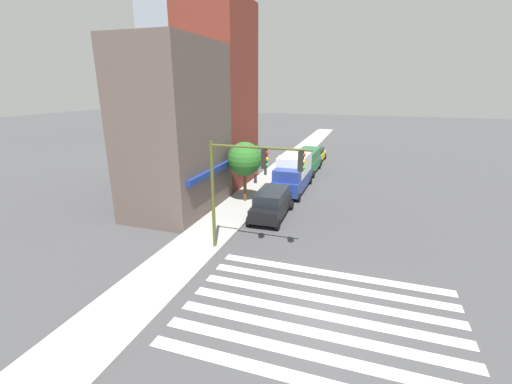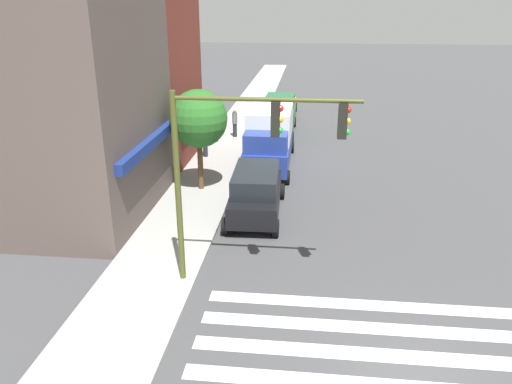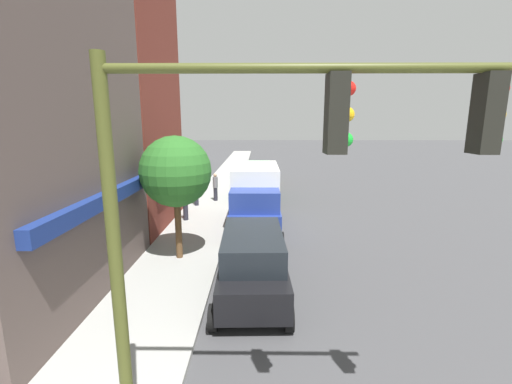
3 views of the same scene
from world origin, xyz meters
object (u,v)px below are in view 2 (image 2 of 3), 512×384
object	(u,v)px
box_truck_blue	(270,137)
pedestrian_red_jacket	(205,140)
pedestrian_grey_coat	(235,122)
van_green	(278,114)
suv_black	(256,191)
traffic_signal	(243,150)
sedan_yellow	(283,105)
pedestrian_orange_vest	(215,127)
street_tree	(199,119)

from	to	relation	value
box_truck_blue	pedestrian_red_jacket	distance (m)	3.75
pedestrian_red_jacket	pedestrian_grey_coat	size ratio (longest dim) A/B	1.00
van_green	pedestrian_red_jacket	world-z (taller)	van_green
suv_black	box_truck_blue	distance (m)	6.64
traffic_signal	van_green	world-z (taller)	traffic_signal
traffic_signal	van_green	distance (m)	19.24
box_truck_blue	suv_black	bearing A→B (deg)	179.96
traffic_signal	sedan_yellow	size ratio (longest dim) A/B	1.35
pedestrian_orange_vest	pedestrian_red_jacket	xyz separation A→B (m)	(-3.17, -0.01, 0.00)
pedestrian_red_jacket	street_tree	size ratio (longest dim) A/B	0.39
sedan_yellow	van_green	bearing A→B (deg)	-179.25
pedestrian_grey_coat	street_tree	world-z (taller)	street_tree
van_green	pedestrian_grey_coat	world-z (taller)	van_green
sedan_yellow	traffic_signal	bearing A→B (deg)	-178.70
sedan_yellow	street_tree	bearing A→B (deg)	171.22
box_truck_blue	sedan_yellow	size ratio (longest dim) A/B	1.40
sedan_yellow	pedestrian_orange_vest	xyz separation A→B (m)	(-8.51, 3.64, 0.23)
traffic_signal	suv_black	bearing A→B (deg)	2.48
pedestrian_red_jacket	street_tree	world-z (taller)	street_tree
van_green	street_tree	xyz separation A→B (m)	(-11.12, 2.80, 2.10)
traffic_signal	sedan_yellow	xyz separation A→B (m)	(24.56, 0.24, -3.51)
traffic_signal	pedestrian_red_jacket	bearing A→B (deg)	16.69
suv_black	van_green	xyz separation A→B (m)	(13.54, -0.00, 0.25)
traffic_signal	box_truck_blue	world-z (taller)	traffic_signal
suv_black	pedestrian_orange_vest	distance (m)	11.20
suv_black	pedestrian_grey_coat	world-z (taller)	suv_black
suv_black	pedestrian_grey_coat	xyz separation A→B (m)	(11.91, 2.64, 0.04)
box_truck_blue	van_green	distance (m)	6.93
pedestrian_grey_coat	street_tree	size ratio (longest dim) A/B	0.39
traffic_signal	pedestrian_orange_vest	bearing A→B (deg)	13.58
box_truck_blue	street_tree	distance (m)	5.35
traffic_signal	street_tree	xyz separation A→B (m)	(7.88, 3.04, -0.96)
suv_black	pedestrian_orange_vest	bearing A→B (deg)	17.27
street_tree	van_green	bearing A→B (deg)	-14.13
suv_black	pedestrian_red_jacket	size ratio (longest dim) A/B	2.69
box_truck_blue	street_tree	xyz separation A→B (m)	(-4.19, 2.80, 1.80)
traffic_signal	box_truck_blue	size ratio (longest dim) A/B	0.96
sedan_yellow	pedestrian_grey_coat	distance (m)	7.67
suv_black	box_truck_blue	bearing A→B (deg)	-1.69
box_truck_blue	sedan_yellow	xyz separation A→B (m)	(12.49, 0.00, -0.75)
pedestrian_grey_coat	traffic_signal	bearing A→B (deg)	23.50
van_green	pedestrian_grey_coat	distance (m)	3.11
suv_black	pedestrian_orange_vest	size ratio (longest dim) A/B	2.69
traffic_signal	suv_black	distance (m)	6.39
traffic_signal	suv_black	world-z (taller)	traffic_signal
box_truck_blue	van_green	xyz separation A→B (m)	(6.93, -0.00, -0.30)
box_truck_blue	van_green	bearing A→B (deg)	-0.04
traffic_signal	street_tree	world-z (taller)	traffic_signal
suv_black	pedestrian_grey_coat	distance (m)	12.20
traffic_signal	pedestrian_orange_vest	distance (m)	16.83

